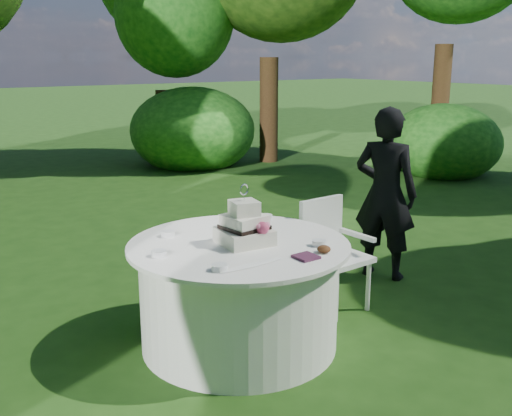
{
  "coord_description": "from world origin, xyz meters",
  "views": [
    {
      "loc": [
        -2.26,
        -3.3,
        2.03
      ],
      "look_at": [
        0.15,
        0.0,
        1.0
      ],
      "focal_mm": 42.0,
      "sensor_mm": 36.0,
      "label": 1
    }
  ],
  "objects_px": {
    "napkins": "(306,257)",
    "chair": "(330,246)",
    "cake": "(245,228)",
    "table": "(239,294)",
    "guest": "(385,194)"
  },
  "relations": [
    {
      "from": "napkins",
      "to": "table",
      "type": "distance_m",
      "value": 0.68
    },
    {
      "from": "guest",
      "to": "chair",
      "type": "bearing_deg",
      "value": 79.81
    },
    {
      "from": "chair",
      "to": "napkins",
      "type": "bearing_deg",
      "value": -141.91
    },
    {
      "from": "napkins",
      "to": "table",
      "type": "bearing_deg",
      "value": 107.52
    },
    {
      "from": "napkins",
      "to": "chair",
      "type": "relative_size",
      "value": 0.15
    },
    {
      "from": "guest",
      "to": "chair",
      "type": "distance_m",
      "value": 0.96
    },
    {
      "from": "cake",
      "to": "guest",
      "type": "bearing_deg",
      "value": 11.84
    },
    {
      "from": "napkins",
      "to": "cake",
      "type": "distance_m",
      "value": 0.52
    },
    {
      "from": "cake",
      "to": "napkins",
      "type": "bearing_deg",
      "value": -74.36
    },
    {
      "from": "cake",
      "to": "table",
      "type": "bearing_deg",
      "value": 129.17
    },
    {
      "from": "guest",
      "to": "cake",
      "type": "bearing_deg",
      "value": 77.6
    },
    {
      "from": "table",
      "to": "guest",
      "type": "bearing_deg",
      "value": 10.64
    },
    {
      "from": "chair",
      "to": "cake",
      "type": "bearing_deg",
      "value": -170.2
    },
    {
      "from": "table",
      "to": "napkins",
      "type": "bearing_deg",
      "value": -72.48
    },
    {
      "from": "cake",
      "to": "chair",
      "type": "relative_size",
      "value": 0.48
    }
  ]
}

